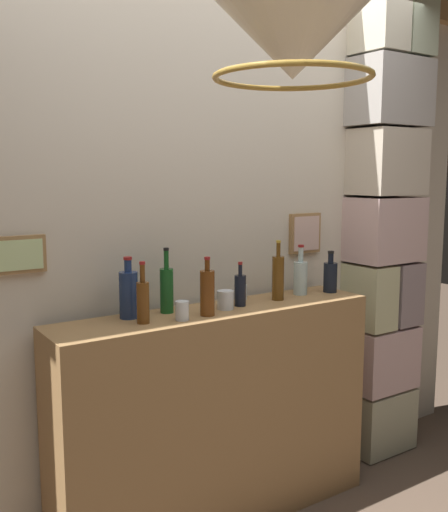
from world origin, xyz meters
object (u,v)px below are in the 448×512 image
Objects in this scene: liquor_bottle_rye at (330,276)px; liquor_bottle_mezcal at (300,276)px; glass_tumbler_rocks at (182,311)px; liquor_bottle_vermouth at (278,277)px; pendant_lamp at (293,41)px; liquor_bottle_scotch at (207,292)px; liquor_bottle_vodka at (143,300)px; liquor_bottle_brandy at (167,289)px; glass_tumbler_highball at (225,300)px; liquor_bottle_amaro at (129,294)px; glass_tumbler_shot at (240,292)px; liquor_bottle_bourbon at (240,290)px.

liquor_bottle_rye is 0.85× the size of liquor_bottle_mezcal.
liquor_bottle_rye is 2.63× the size of glass_tumbler_rocks.
pendant_lamp is at bearing -127.41° from liquor_bottle_vermouth.
liquor_bottle_scotch is 0.63m from liquor_bottle_mezcal.
liquor_bottle_brandy is at bearing 32.92° from liquor_bottle_vodka.
glass_tumbler_highball is at bearing -19.20° from liquor_bottle_brandy.
liquor_bottle_vermouth reaches higher than glass_tumbler_highball.
liquor_bottle_mezcal is at bearing -2.30° from liquor_bottle_brandy.
liquor_bottle_brandy is 0.48× the size of pendant_lamp.
liquor_bottle_scotch is 0.88× the size of liquor_bottle_vermouth.
glass_tumbler_rocks is (-0.13, -0.01, -0.06)m from liquor_bottle_scotch.
liquor_bottle_scotch reaches higher than liquor_bottle_rye.
liquor_bottle_amaro reaches higher than glass_tumbler_rocks.
liquor_bottle_scotch reaches higher than glass_tumbler_shot.
glass_tumbler_highball reaches higher than glass_tumbler_shot.
liquor_bottle_vermouth reaches higher than glass_tumbler_rocks.
liquor_bottle_vermouth is (0.57, -0.07, 0.01)m from liquor_bottle_brandy.
glass_tumbler_shot is at bearing 31.11° from liquor_bottle_scotch.
liquor_bottle_vermouth is at bearing -168.09° from liquor_bottle_mezcal.
liquor_bottle_scotch is 1.00× the size of liquor_bottle_vodka.
liquor_bottle_brandy is at bearing 130.83° from liquor_bottle_scotch.
liquor_bottle_vermouth is at bearing 3.70° from glass_tumbler_highball.
liquor_bottle_bourbon reaches higher than glass_tumbler_rocks.
liquor_bottle_vodka is 1.01× the size of liquor_bottle_mezcal.
liquor_bottle_rye is 0.91m from liquor_bottle_brandy.
pendant_lamp is (-0.38, -0.89, 0.91)m from glass_tumbler_highball.
liquor_bottle_bourbon reaches higher than glass_tumbler_shot.
glass_tumbler_highball is (-0.49, -0.06, -0.05)m from liquor_bottle_mezcal.
liquor_bottle_rye is 0.84× the size of liquor_bottle_vodka.
glass_tumbler_shot is at bearing 24.12° from glass_tumbler_rocks.
glass_tumbler_shot is at bearing 54.38° from liquor_bottle_bourbon.
glass_tumbler_shot is (-0.15, 0.11, -0.08)m from liquor_bottle_vermouth.
liquor_bottle_mezcal reaches higher than glass_tumbler_highball.
liquor_bottle_vermouth reaches higher than glass_tumbler_shot.
pendant_lamp is (0.05, -0.99, 0.85)m from liquor_bottle_amaro.
liquor_bottle_bourbon is at bearing -125.62° from glass_tumbler_shot.
glass_tumbler_highball is at bearing -178.61° from liquor_bottle_rye.
glass_tumbler_rocks is at bearing 81.79° from pendant_lamp.
pendant_lamp is (-0.47, -0.91, 0.88)m from liquor_bottle_bourbon.
liquor_bottle_scotch is 3.00× the size of glass_tumbler_highball.
liquor_bottle_bourbon is 0.57m from liquor_bottle_rye.
pendant_lamp is at bearing -117.48° from liquor_bottle_bourbon.
liquor_bottle_mezcal is 0.33m from glass_tumbler_shot.
glass_tumbler_rocks is at bearing -155.88° from glass_tumbler_shot.
liquor_bottle_brandy reaches higher than liquor_bottle_scotch.
glass_tumbler_rocks is at bearing -170.76° from liquor_bottle_mezcal.
glass_tumbler_rocks is at bearing -174.94° from liquor_bottle_scotch.
glass_tumbler_highball is at bearing -169.47° from liquor_bottle_bourbon.
liquor_bottle_rye is at bearing 1.39° from glass_tumbler_highball.
liquor_bottle_scotch is 0.45m from liquor_bottle_vermouth.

